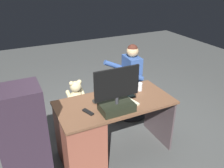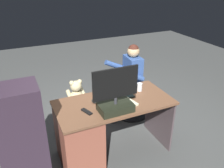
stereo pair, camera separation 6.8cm
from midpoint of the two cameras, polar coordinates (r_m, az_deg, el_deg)
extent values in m
plane|color=#4B4E4C|center=(3.45, -2.79, -12.37)|extent=(10.00, 10.00, 0.00)
cube|color=brown|center=(2.75, 0.00, -4.61)|extent=(1.38, 0.68, 0.03)
cube|color=#96503D|center=(2.83, -8.64, -13.24)|extent=(0.44, 0.62, 0.73)
cube|color=#4F4245|center=(3.25, 10.76, -7.67)|extent=(0.02, 0.61, 0.73)
cube|color=black|center=(2.55, 0.41, -5.69)|extent=(0.37, 0.24, 0.09)
cylinder|color=#333338|center=(2.51, 0.42, -4.07)|extent=(0.04, 0.04, 0.08)
cube|color=black|center=(2.41, 0.43, 0.19)|extent=(0.51, 0.02, 0.34)
cube|color=black|center=(2.42, 0.29, 0.32)|extent=(0.47, 0.00, 0.30)
cube|color=black|center=(2.80, 0.67, -3.38)|extent=(0.42, 0.14, 0.02)
ellipsoid|color=#292926|center=(2.72, -4.90, -4.27)|extent=(0.06, 0.10, 0.04)
cylinder|color=white|center=(2.99, 6.19, -0.67)|extent=(0.06, 0.06, 0.11)
cube|color=black|center=(2.55, -6.67, -6.84)|extent=(0.09, 0.16, 0.02)
cube|color=beige|center=(2.71, 2.22, -4.44)|extent=(0.28, 0.34, 0.02)
cylinder|color=black|center=(3.59, -8.69, -10.69)|extent=(0.52, 0.52, 0.03)
cylinder|color=gray|center=(3.48, -8.90, -8.15)|extent=(0.04, 0.04, 0.36)
cylinder|color=#2B2C93|center=(3.37, -9.14, -5.19)|extent=(0.42, 0.42, 0.06)
ellipsoid|color=#CEBE8A|center=(3.31, -9.30, -3.23)|extent=(0.19, 0.16, 0.20)
sphere|color=#CEBE8A|center=(3.23, -9.51, -0.65)|extent=(0.16, 0.16, 0.16)
sphere|color=beige|center=(3.29, -9.84, -0.36)|extent=(0.06, 0.06, 0.06)
sphere|color=#CEBE8A|center=(3.22, -8.64, 0.49)|extent=(0.07, 0.07, 0.07)
sphere|color=#CEBE8A|center=(3.19, -10.54, 0.12)|extent=(0.07, 0.07, 0.07)
cylinder|color=#CEBE8A|center=(3.34, -7.95, -2.01)|extent=(0.06, 0.15, 0.10)
cylinder|color=#CEBE8A|center=(3.30, -11.14, -2.67)|extent=(0.06, 0.15, 0.10)
cylinder|color=#CEBE8A|center=(3.44, -8.96, -3.25)|extent=(0.07, 0.12, 0.07)
cylinder|color=#CEBE8A|center=(3.42, -10.58, -3.60)|extent=(0.07, 0.12, 0.07)
cylinder|color=black|center=(3.93, 3.96, -6.94)|extent=(0.55, 0.55, 0.03)
cylinder|color=gray|center=(3.82, 4.05, -4.52)|extent=(0.04, 0.04, 0.36)
cylinder|color=#505157|center=(3.72, 4.15, -1.73)|extent=(0.44, 0.44, 0.06)
cube|color=#335190|center=(3.59, 4.30, 2.59)|extent=(0.22, 0.33, 0.55)
sphere|color=tan|center=(3.47, 4.50, 8.08)|extent=(0.18, 0.18, 0.18)
sphere|color=#432018|center=(3.46, 4.51, 8.36)|extent=(0.17, 0.17, 0.17)
cylinder|color=#335190|center=(3.33, 3.95, 2.20)|extent=(0.43, 0.10, 0.25)
cylinder|color=#335190|center=(3.64, 0.61, 4.40)|extent=(0.43, 0.10, 0.25)
cylinder|color=#363740|center=(3.54, 2.37, -2.27)|extent=(0.38, 0.13, 0.11)
cylinder|color=#363740|center=(3.59, -0.30, -6.38)|extent=(0.10, 0.10, 0.45)
cylinder|color=#363740|center=(3.68, 0.96, -1.14)|extent=(0.38, 0.13, 0.11)
cylinder|color=#363740|center=(3.72, -1.60, -5.11)|extent=(0.10, 0.10, 0.45)
cube|color=#332634|center=(2.51, -21.40, -13.57)|extent=(0.44, 0.36, 1.23)
camera|label=1|loc=(0.03, -90.63, -0.31)|focal=37.20mm
camera|label=2|loc=(0.03, 89.37, 0.31)|focal=37.20mm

